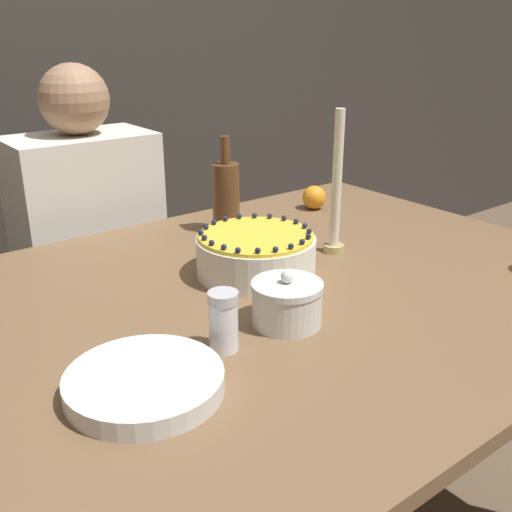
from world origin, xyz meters
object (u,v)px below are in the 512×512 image
object	(u,v)px
sugar_bowl	(288,303)
sugar_shaker	(223,321)
candle	(336,194)
bottle	(226,196)
cake	(256,254)
person_man_blue_shirt	(94,288)

from	to	relation	value
sugar_bowl	sugar_shaker	bearing A→B (deg)	-177.24
candle	bottle	distance (m)	0.31
bottle	sugar_bowl	bearing A→B (deg)	-113.17
sugar_shaker	bottle	distance (m)	0.62
sugar_shaker	cake	bearing A→B (deg)	42.78
sugar_bowl	sugar_shaker	xyz separation A→B (m)	(-0.15, -0.01, 0.01)
sugar_shaker	person_man_blue_shirt	distance (m)	0.95
cake	person_man_blue_shirt	xyz separation A→B (m)	(-0.11, 0.67, -0.29)
cake	person_man_blue_shirt	size ratio (longest dim) A/B	0.22
sugar_shaker	person_man_blue_shirt	size ratio (longest dim) A/B	0.09
sugar_shaker	person_man_blue_shirt	xyz separation A→B (m)	(0.13, 0.89, -0.30)
sugar_shaker	sugar_bowl	bearing A→B (deg)	2.76
cake	person_man_blue_shirt	distance (m)	0.74
sugar_shaker	person_man_blue_shirt	world-z (taller)	person_man_blue_shirt
sugar_bowl	person_man_blue_shirt	bearing A→B (deg)	90.90
sugar_bowl	bottle	bearing A→B (deg)	66.83
cake	candle	distance (m)	0.25
cake	sugar_shaker	world-z (taller)	sugar_shaker
sugar_bowl	cake	bearing A→B (deg)	66.32
sugar_shaker	bottle	world-z (taller)	bottle
cake	sugar_bowl	xyz separation A→B (m)	(-0.09, -0.22, -0.01)
sugar_bowl	candle	bearing A→B (deg)	32.81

